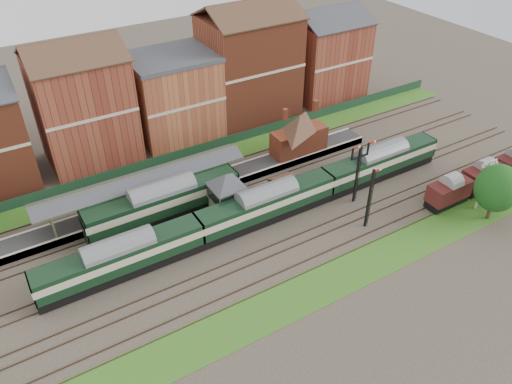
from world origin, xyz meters
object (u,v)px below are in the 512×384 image
semaphore_bracket (358,171)px  goods_van_a (449,192)px  dmu_train (267,204)px  signal_box (227,194)px  platform_railcar (163,202)px

semaphore_bracket → goods_van_a: (9.44, -6.50, -2.66)m
dmu_train → semaphore_bracket: bearing=-12.3°
semaphore_bracket → goods_van_a: bearing=-34.5°
signal_box → semaphore_bracket: (15.04, -5.75, 1.44)m
semaphore_bracket → dmu_train: semaphore_bracket is taller
dmu_train → goods_van_a: dmu_train is taller
semaphore_bracket → platform_railcar: semaphore_bracket is taller
dmu_train → platform_railcar: (-10.36, 6.50, 0.15)m
signal_box → goods_van_a: (24.48, -12.25, -1.22)m
signal_box → semaphore_bracket: size_ratio=0.73×
semaphore_bracket → signal_box: bearing=159.1°
platform_railcar → semaphore_bracket: bearing=-22.4°
semaphore_bracket → platform_railcar: size_ratio=0.43×
signal_box → dmu_train: bearing=-42.1°
semaphore_bracket → dmu_train: 11.92m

